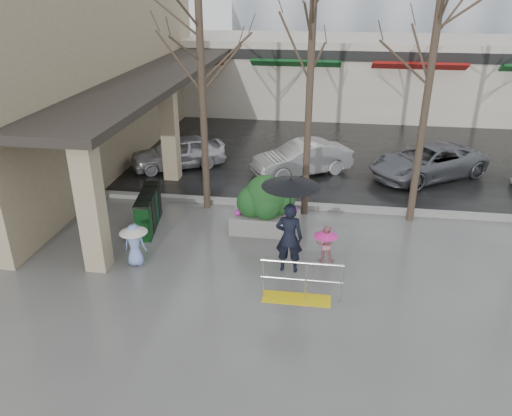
% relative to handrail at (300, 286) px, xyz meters
% --- Properties ---
extents(ground, '(120.00, 120.00, 0.00)m').
position_rel_handrail_xyz_m(ground, '(-1.36, 1.20, -0.38)').
color(ground, '#51514F').
rests_on(ground, ground).
extents(street_asphalt, '(120.00, 36.00, 0.01)m').
position_rel_handrail_xyz_m(street_asphalt, '(-1.36, 23.20, -0.37)').
color(street_asphalt, black).
rests_on(street_asphalt, ground).
extents(curb, '(120.00, 0.30, 0.15)m').
position_rel_handrail_xyz_m(curb, '(-1.36, 5.20, -0.30)').
color(curb, gray).
rests_on(curb, ground).
extents(near_building, '(6.00, 18.00, 8.00)m').
position_rel_handrail_xyz_m(near_building, '(-10.36, 9.20, 3.62)').
color(near_building, tan).
rests_on(near_building, ground).
extents(canopy_slab, '(2.80, 18.00, 0.25)m').
position_rel_handrail_xyz_m(canopy_slab, '(-6.16, 9.20, 3.25)').
color(canopy_slab, '#2D2823').
rests_on(canopy_slab, pillar_front).
extents(pillar_front, '(0.55, 0.55, 3.50)m').
position_rel_handrail_xyz_m(pillar_front, '(-5.26, 0.70, 1.37)').
color(pillar_front, tan).
rests_on(pillar_front, ground).
extents(pillar_back, '(0.55, 0.55, 3.50)m').
position_rel_handrail_xyz_m(pillar_back, '(-5.26, 7.20, 1.37)').
color(pillar_back, tan).
rests_on(pillar_back, ground).
extents(storefront_row, '(34.00, 6.74, 4.00)m').
position_rel_handrail_xyz_m(storefront_row, '(0.64, 19.17, 1.64)').
color(storefront_row, beige).
rests_on(storefront_row, ground).
extents(handrail, '(1.90, 0.50, 1.03)m').
position_rel_handrail_xyz_m(handrail, '(0.00, 0.00, 0.00)').
color(handrail, yellow).
rests_on(handrail, ground).
extents(tree_west, '(3.20, 3.20, 6.80)m').
position_rel_handrail_xyz_m(tree_west, '(-3.36, 4.80, 4.71)').
color(tree_west, '#382B21').
rests_on(tree_west, ground).
extents(tree_midwest, '(3.20, 3.20, 7.00)m').
position_rel_handrail_xyz_m(tree_midwest, '(-0.16, 4.80, 4.86)').
color(tree_midwest, '#382B21').
rests_on(tree_midwest, ground).
extents(tree_mideast, '(3.20, 3.20, 6.50)m').
position_rel_handrail_xyz_m(tree_mideast, '(3.14, 4.80, 4.48)').
color(tree_mideast, '#382B21').
rests_on(tree_mideast, ground).
extents(woman, '(1.43, 1.43, 2.57)m').
position_rel_handrail_xyz_m(woman, '(-0.37, 1.27, 1.14)').
color(woman, black).
rests_on(woman, ground).
extents(child_pink, '(0.63, 0.63, 1.04)m').
position_rel_handrail_xyz_m(child_pink, '(0.54, 1.86, 0.23)').
color(child_pink, '#CD7D88').
rests_on(child_pink, ground).
extents(child_blue, '(0.74, 0.74, 1.17)m').
position_rel_handrail_xyz_m(child_blue, '(-4.36, 0.98, 0.33)').
color(child_blue, '#7D99DE').
rests_on(child_blue, ground).
extents(planter, '(2.02, 1.19, 1.76)m').
position_rel_handrail_xyz_m(planter, '(-1.23, 3.41, 0.47)').
color(planter, gray).
rests_on(planter, ground).
extents(news_boxes, '(0.76, 2.05, 1.12)m').
position_rel_handrail_xyz_m(news_boxes, '(-4.74, 3.12, 0.18)').
color(news_boxes, '#0B3412').
rests_on(news_boxes, ground).
extents(car_a, '(3.96, 3.07, 1.26)m').
position_rel_handrail_xyz_m(car_a, '(-5.39, 8.40, 0.25)').
color(car_a, silver).
rests_on(car_a, ground).
extents(car_b, '(3.97, 3.10, 1.26)m').
position_rel_handrail_xyz_m(car_b, '(-0.48, 8.39, 0.25)').
color(car_b, silver).
rests_on(car_b, ground).
extents(car_c, '(4.94, 4.22, 1.26)m').
position_rel_handrail_xyz_m(car_c, '(4.23, 8.71, 0.25)').
color(car_c, slate).
rests_on(car_c, ground).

